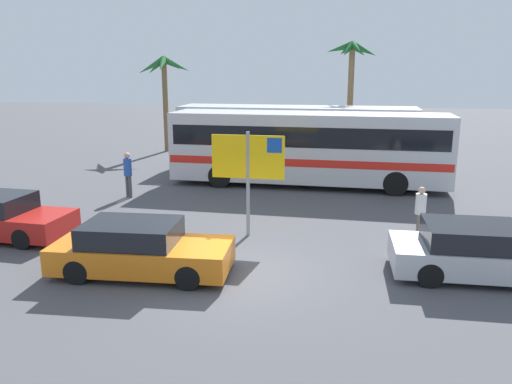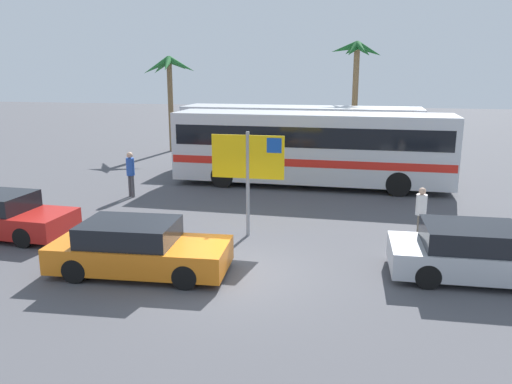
# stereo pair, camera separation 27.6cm
# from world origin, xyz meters

# --- Properties ---
(ground) EXTENTS (120.00, 120.00, 0.00)m
(ground) POSITION_xyz_m (0.00, 0.00, 0.00)
(ground) COLOR #4C4C51
(bus_front_coach) EXTENTS (11.84, 2.59, 3.17)m
(bus_front_coach) POSITION_xyz_m (0.83, 10.26, 1.78)
(bus_front_coach) COLOR silver
(bus_front_coach) RESTS_ON ground
(bus_rear_coach) EXTENTS (11.84, 2.59, 3.17)m
(bus_rear_coach) POSITION_xyz_m (-0.16, 13.96, 1.78)
(bus_rear_coach) COLOR silver
(bus_rear_coach) RESTS_ON ground
(ferry_sign) EXTENTS (2.20, 0.11, 3.20)m
(ferry_sign) POSITION_xyz_m (-0.20, 2.94, 2.33)
(ferry_sign) COLOR gray
(ferry_sign) RESTS_ON ground
(car_silver) EXTENTS (4.35, 2.05, 1.32)m
(car_silver) POSITION_xyz_m (5.96, 0.94, 0.64)
(car_silver) COLOR #B7BABF
(car_silver) RESTS_ON ground
(car_orange) EXTENTS (4.50, 2.13, 1.32)m
(car_orange) POSITION_xyz_m (-2.25, -0.52, 0.64)
(car_orange) COLOR orange
(car_orange) RESTS_ON ground
(pedestrian_near_sign) EXTENTS (0.32, 0.32, 1.81)m
(pedestrian_near_sign) POSITION_xyz_m (-5.94, 6.69, 1.08)
(pedestrian_near_sign) COLOR #4C4C51
(pedestrian_near_sign) RESTS_ON ground
(pedestrian_by_bus) EXTENTS (0.32, 0.32, 1.60)m
(pedestrian_by_bus) POSITION_xyz_m (4.86, 3.65, 0.94)
(pedestrian_by_bus) COLOR #706656
(pedestrian_by_bus) RESTS_ON ground
(palm_tree_seaside) EXTENTS (3.28, 3.49, 5.79)m
(palm_tree_seaside) POSITION_xyz_m (-8.80, 18.25, 4.61)
(palm_tree_seaside) COLOR brown
(palm_tree_seaside) RESTS_ON ground
(palm_tree_inland) EXTENTS (2.86, 2.76, 6.49)m
(palm_tree_inland) POSITION_xyz_m (2.40, 17.41, 5.22)
(palm_tree_inland) COLOR brown
(palm_tree_inland) RESTS_ON ground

